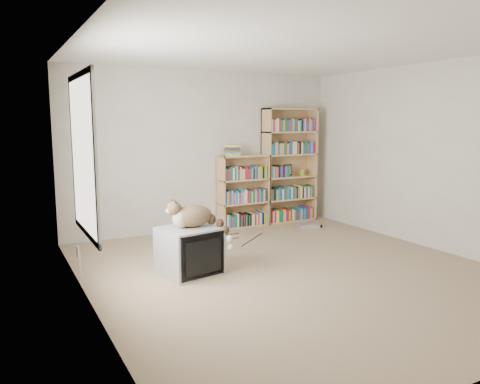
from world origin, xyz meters
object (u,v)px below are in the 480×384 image
cat (198,219)px  bookcase_short (243,194)px  crt_tv (189,251)px  dvd_player (309,226)px  bookcase_tall (289,169)px

cat → bookcase_short: size_ratio=0.57×
crt_tv → dvd_player: 2.89m
dvd_player → bookcase_short: bearing=163.8°
cat → bookcase_tall: size_ratio=0.35×
cat → bookcase_short: bearing=49.4°
crt_tv → bookcase_tall: bookcase_tall is taller
crt_tv → bookcase_tall: (2.59, 1.86, 0.65)m
cat → bookcase_short: bookcase_short is taller
crt_tv → bookcase_short: bookcase_short is taller
crt_tv → dvd_player: (2.59, 1.25, -0.23)m
bookcase_short → dvd_player: bookcase_short is taller
crt_tv → cat: size_ratio=1.05×
crt_tv → bookcase_tall: bearing=24.8°
bookcase_short → cat: bearing=-130.3°
cat → dvd_player: size_ratio=2.12×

